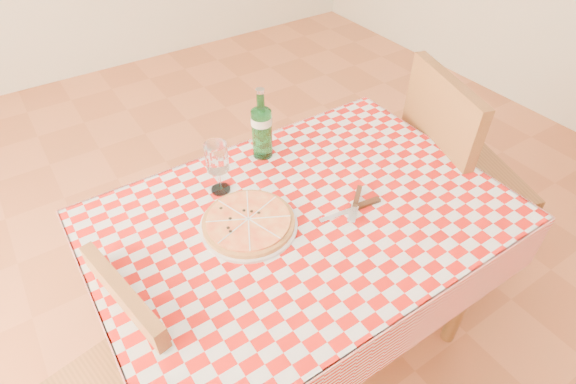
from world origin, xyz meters
name	(u,v)px	position (x,y,z in m)	size (l,w,h in m)	color
dining_table	(303,235)	(0.00, 0.00, 0.66)	(1.20, 0.80, 0.75)	brown
tablecloth	(304,215)	(0.00, 0.00, 0.75)	(1.30, 0.90, 0.01)	#B0110A
chair_near	(450,169)	(0.78, 0.03, 0.58)	(0.57, 0.57, 1.01)	brown
chair_far	(121,377)	(-0.67, -0.03, 0.48)	(0.44, 0.44, 0.84)	brown
pizza_plate	(249,222)	(-0.17, 0.05, 0.78)	(0.30, 0.30, 0.04)	#B7803D
water_bottle	(262,124)	(0.06, 0.34, 0.89)	(0.08, 0.08, 0.27)	#19662B
wine_glass	(218,168)	(-0.17, 0.25, 0.85)	(0.07, 0.07, 0.19)	silver
cutlery	(355,206)	(0.15, -0.07, 0.77)	(0.24, 0.20, 0.03)	silver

